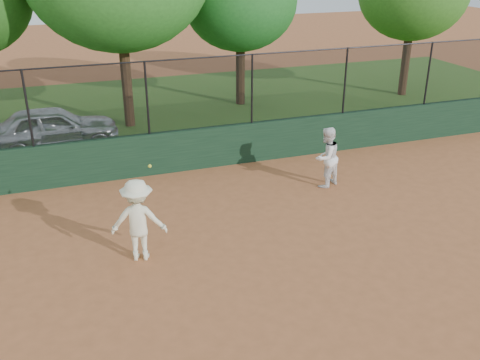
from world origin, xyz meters
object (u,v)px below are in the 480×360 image
object	(u,v)px
parked_car	(53,128)
tree_3	(240,1)
player_second	(326,157)
player_main	(138,220)

from	to	relation	value
parked_car	tree_3	world-z (taller)	tree_3
player_second	tree_3	distance (m)	9.04
tree_3	player_main	bearing A→B (deg)	-119.35
parked_car	tree_3	bearing A→B (deg)	-70.51
parked_car	player_main	bearing A→B (deg)	-171.63
player_second	player_main	xyz separation A→B (m)	(-5.29, -1.99, 0.06)
player_second	tree_3	world-z (taller)	tree_3
player_main	parked_car	bearing A→B (deg)	101.05
player_main	tree_3	world-z (taller)	tree_3
parked_car	player_main	size ratio (longest dim) A/B	1.88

